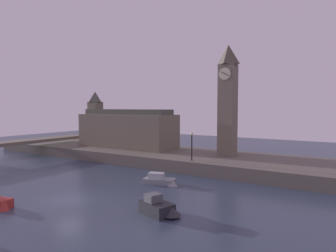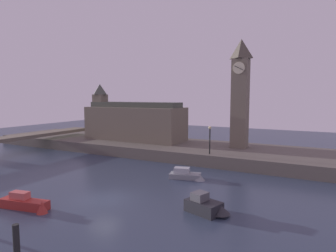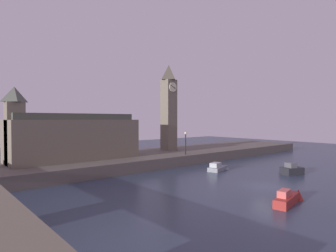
% 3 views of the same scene
% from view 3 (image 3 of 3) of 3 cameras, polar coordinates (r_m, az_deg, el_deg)
% --- Properties ---
extents(ground_plane, '(120.00, 120.00, 0.00)m').
position_cam_3_polar(ground_plane, '(30.87, 18.64, -11.39)').
color(ground_plane, '#2D384C').
extents(far_embankment, '(70.00, 12.00, 1.50)m').
position_cam_3_polar(far_embankment, '(44.28, -4.30, -6.46)').
color(far_embankment, '#5B544C').
rests_on(far_embankment, ground).
extents(clock_tower, '(2.26, 2.30, 14.48)m').
position_cam_3_polar(clock_tower, '(48.45, 0.16, 3.96)').
color(clock_tower, '#6B6051').
rests_on(clock_tower, far_embankment).
extents(parliament_hall, '(16.19, 5.74, 9.00)m').
position_cam_3_polar(parliament_hall, '(38.98, -18.65, -2.12)').
color(parliament_hall, '#6B6051').
rests_on(parliament_hall, far_embankment).
extents(streetlamp, '(0.36, 0.36, 3.38)m').
position_cam_3_polar(streetlamp, '(42.60, 3.54, -2.85)').
color(streetlamp, black).
rests_on(streetlamp, far_embankment).
extents(boat_barge_dark, '(3.59, 2.25, 1.48)m').
position_cam_3_polar(boat_barge_dark, '(38.69, 23.70, -8.03)').
color(boat_barge_dark, '#232328').
rests_on(boat_barge_dark, ground).
extents(boat_dinghy_red, '(4.53, 1.75, 1.34)m').
position_cam_3_polar(boat_dinghy_red, '(25.54, 23.03, -13.13)').
color(boat_dinghy_red, maroon).
rests_on(boat_dinghy_red, ground).
extents(boat_cruiser_grey, '(4.09, 2.23, 1.20)m').
position_cam_3_polar(boat_cruiser_grey, '(38.72, 10.22, -8.17)').
color(boat_cruiser_grey, gray).
rests_on(boat_cruiser_grey, ground).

